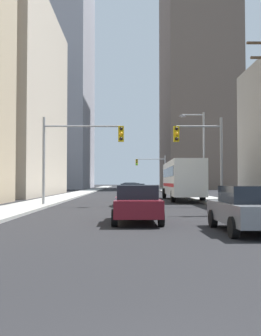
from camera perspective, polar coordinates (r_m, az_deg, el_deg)
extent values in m
cube|color=#9E9E99|center=(52.64, -7.63, -3.74)|extent=(2.90, 160.00, 0.15)
cube|color=#9E9E99|center=(52.75, 7.32, -3.74)|extent=(2.90, 160.00, 0.15)
cube|color=silver|center=(34.12, 7.67, -1.53)|extent=(2.80, 11.56, 2.90)
cube|color=black|center=(33.97, 5.57, -0.66)|extent=(0.29, 10.58, 0.80)
cube|color=red|center=(33.97, 5.57, -2.51)|extent=(0.29, 10.58, 0.28)
cylinder|color=black|center=(38.00, 5.05, -3.78)|extent=(0.32, 1.00, 1.00)
cylinder|color=black|center=(38.30, 8.56, -3.75)|extent=(0.32, 1.00, 1.00)
cylinder|color=black|center=(30.80, 6.38, -4.18)|extent=(0.32, 1.00, 1.00)
cylinder|color=black|center=(31.17, 10.69, -4.13)|extent=(0.32, 1.00, 1.00)
cube|color=slate|center=(13.22, 17.14, -6.36)|extent=(1.83, 4.21, 0.65)
cube|color=black|center=(13.04, 17.31, -3.78)|extent=(1.60, 1.91, 0.55)
cylinder|color=black|center=(14.31, 12.17, -7.37)|extent=(0.22, 0.64, 0.64)
cylinder|color=black|center=(14.79, 18.76, -7.14)|extent=(0.22, 0.64, 0.64)
cylinder|color=black|center=(11.72, 15.11, -8.54)|extent=(0.22, 0.64, 0.64)
cube|color=maroon|center=(15.57, 0.95, -5.78)|extent=(1.83, 4.21, 0.65)
cube|color=black|center=(15.39, 0.96, -3.59)|extent=(1.60, 1.91, 0.55)
cylinder|color=black|center=(16.94, -2.12, -6.58)|extent=(0.22, 0.64, 0.64)
cylinder|color=black|center=(16.98, 3.76, -6.56)|extent=(0.22, 0.64, 0.64)
cylinder|color=black|center=(14.26, -2.40, -7.44)|extent=(0.22, 0.64, 0.64)
cylinder|color=black|center=(14.31, 4.59, -7.41)|extent=(0.22, 0.64, 0.64)
cube|color=#B7BABF|center=(26.30, 0.25, -4.25)|extent=(1.85, 4.22, 0.65)
cube|color=black|center=(26.13, 0.25, -2.95)|extent=(1.61, 1.92, 0.55)
cylinder|color=black|center=(27.66, -1.59, -4.81)|extent=(0.22, 0.64, 0.64)
cylinder|color=black|center=(27.68, 2.00, -4.81)|extent=(0.22, 0.64, 0.64)
cylinder|color=black|center=(24.97, -1.69, -5.11)|extent=(0.22, 0.64, 0.64)
cylinder|color=black|center=(25.00, 2.28, -5.11)|extent=(0.22, 0.64, 0.64)
cube|color=navy|center=(37.39, 0.06, -3.59)|extent=(1.83, 4.21, 0.65)
cube|color=black|center=(37.23, 0.06, -2.67)|extent=(1.60, 1.91, 0.55)
cylinder|color=black|center=(38.75, -1.24, -4.02)|extent=(0.22, 0.64, 0.64)
cylinder|color=black|center=(38.77, 1.32, -4.01)|extent=(0.22, 0.64, 0.64)
cylinder|color=black|center=(36.06, -1.29, -4.16)|extent=(0.22, 0.64, 0.64)
cylinder|color=black|center=(36.08, 1.46, -4.16)|extent=(0.22, 0.64, 0.64)
cube|color=#195938|center=(55.01, -0.04, -3.09)|extent=(1.93, 4.25, 0.65)
cube|color=black|center=(54.85, -0.03, -2.47)|extent=(1.64, 1.95, 0.55)
cylinder|color=black|center=(56.36, -0.93, -3.39)|extent=(0.22, 0.64, 0.64)
cylinder|color=black|center=(56.38, 0.83, -3.39)|extent=(0.22, 0.64, 0.64)
cylinder|color=black|center=(53.67, -0.94, -3.46)|extent=(0.22, 0.64, 0.64)
cylinder|color=black|center=(53.69, 0.90, -3.46)|extent=(0.22, 0.64, 0.64)
cylinder|color=gray|center=(26.32, -12.83, 0.93)|extent=(0.18, 0.18, 6.00)
cylinder|color=gray|center=(26.13, -7.17, 6.21)|extent=(5.20, 0.12, 0.12)
cube|color=gold|center=(25.89, -1.42, 5.10)|extent=(0.38, 0.30, 1.05)
sphere|color=black|center=(25.77, -1.42, 5.89)|extent=(0.24, 0.24, 0.24)
sphere|color=#F9A514|center=(25.72, -1.42, 5.14)|extent=(0.24, 0.24, 0.24)
sphere|color=black|center=(25.68, -1.42, 4.39)|extent=(0.24, 0.24, 0.24)
cylinder|color=gray|center=(26.51, 13.40, 0.92)|extent=(0.18, 0.18, 6.00)
cylinder|color=gray|center=(26.42, 10.13, 6.13)|extent=(3.05, 0.12, 0.12)
cube|color=gold|center=(26.11, 6.84, 5.05)|extent=(0.38, 0.30, 1.05)
sphere|color=black|center=(25.98, 6.88, 5.84)|extent=(0.24, 0.24, 0.24)
sphere|color=#F9A514|center=(25.94, 6.89, 5.10)|extent=(0.24, 0.24, 0.24)
sphere|color=black|center=(25.90, 6.89, 4.35)|extent=(0.24, 0.24, 0.24)
cylinder|color=gray|center=(63.89, 5.16, -0.82)|extent=(0.18, 0.18, 6.00)
cylinder|color=gray|center=(63.79, 3.05, 1.33)|extent=(4.70, 0.12, 0.12)
cube|color=gold|center=(63.65, 0.93, 0.86)|extent=(0.38, 0.30, 1.05)
sphere|color=black|center=(63.50, 0.94, 1.18)|extent=(0.24, 0.24, 0.24)
sphere|color=black|center=(63.48, 0.94, 0.87)|extent=(0.24, 0.24, 0.24)
sphere|color=#19D833|center=(63.47, 0.94, 0.56)|extent=(0.24, 0.24, 0.24)
cylinder|color=gray|center=(32.73, 10.88, 1.66)|extent=(0.16, 0.16, 7.50)
cylinder|color=gray|center=(32.98, 9.30, 7.84)|extent=(1.79, 0.10, 0.10)
ellipsoid|color=#4C4C51|center=(32.83, 7.75, 7.70)|extent=(0.56, 0.32, 0.20)
cube|color=#93939E|center=(99.48, -12.43, 13.62)|extent=(21.43, 29.17, 56.82)
cube|color=#66564C|center=(96.14, 9.75, 14.03)|extent=(15.44, 26.95, 56.43)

